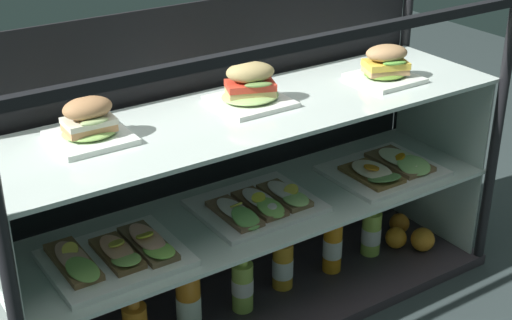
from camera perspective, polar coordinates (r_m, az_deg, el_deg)
The scene contains 21 objects.
ground_plane at distance 2.36m, azimuth -0.00°, elevation -11.32°, with size 6.00×6.00×0.02m, color #2A3434.
case_base_deck at distance 2.34m, azimuth -0.00°, elevation -10.78°, with size 1.54×0.46×0.04m, color #362D34.
case_frame at distance 2.20m, azimuth -2.00°, elevation 1.13°, with size 1.54×0.46×0.91m.
riser_lower_tier at distance 2.24m, azimuth -0.00°, elevation -7.30°, with size 1.48×0.39×0.30m.
shelf_lower_glass at distance 2.16m, azimuth -0.00°, elevation -3.80°, with size 1.50×0.41×0.01m, color silver.
riser_upper_tier at distance 2.09m, azimuth -0.00°, elevation -0.15°, with size 1.48×0.39×0.29m.
shelf_upper_glass at distance 2.03m, azimuth -0.00°, elevation 3.74°, with size 1.50×0.41×0.01m, color silver.
plated_roll_sandwich_mid_left at distance 1.86m, azimuth -12.56°, elevation 2.65°, with size 0.19×0.19×0.11m.
plated_roll_sandwich_far_right at distance 2.05m, azimuth -0.43°, elevation 5.43°, with size 0.20×0.20×0.12m.
plated_roll_sandwich_left_of_center at distance 2.26m, azimuth 9.83°, elevation 7.00°, with size 0.18×0.18×0.11m.
open_sandwich_tray_left_of_center at distance 1.94m, azimuth -10.60°, elevation -7.13°, with size 0.34×0.28×0.06m.
open_sandwich_tray_far_left at distance 2.14m, azimuth 0.23°, elevation -3.42°, with size 0.34×0.28×0.06m.
open_sandwich_tray_mid_left at distance 2.38m, azimuth 9.87°, elevation -0.64°, with size 0.34×0.28×0.06m.
juice_bottle_back_right at distance 2.16m, azimuth -5.15°, elevation -10.63°, with size 0.07×0.07×0.24m.
juice_bottle_front_right_end at distance 2.24m, azimuth -1.03°, elevation -9.42°, with size 0.07×0.07×0.21m.
juice_bottle_front_fourth at distance 2.34m, azimuth 2.05°, elevation -7.89°, with size 0.07×0.07×0.20m.
juice_bottle_back_center at distance 2.42m, azimuth 5.84°, elevation -6.41°, with size 0.06×0.06×0.23m.
juice_bottle_front_second at distance 2.53m, azimuth 8.75°, elevation -5.44°, with size 0.07×0.07×0.20m.
orange_fruit_beside_bottles at distance 2.68m, azimuth 10.84°, elevation -4.75°, with size 0.07×0.07×0.07m, color orange.
orange_fruit_near_left_post at distance 2.59m, azimuth 10.59°, elevation -5.82°, with size 0.07×0.07×0.07m, color orange.
orange_fruit_rolled_forward at distance 2.60m, azimuth 12.55°, elevation -5.91°, with size 0.08×0.08×0.08m, color orange.
Camera 1 is at (-1.05, -1.57, 1.40)m, focal length 52.66 mm.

